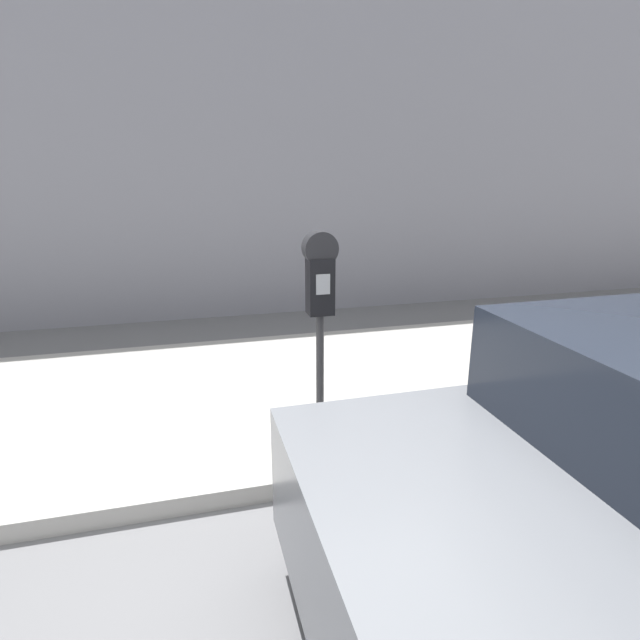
{
  "coord_description": "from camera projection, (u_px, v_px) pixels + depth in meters",
  "views": [
    {
      "loc": [
        -0.46,
        -1.8,
        1.94
      ],
      "look_at": [
        0.3,
        1.11,
        1.05
      ],
      "focal_mm": 28.0,
      "sensor_mm": 36.0,
      "label": 1
    }
  ],
  "objects": [
    {
      "name": "building_facade",
      "position": [
        220.0,
        144.0,
        6.44
      ],
      "size": [
        24.0,
        0.3,
        4.56
      ],
      "color": "gray",
      "rests_on": "ground_plane"
    },
    {
      "name": "sidewalk",
      "position": [
        256.0,
        395.0,
        4.36
      ],
      "size": [
        24.0,
        2.8,
        0.12
      ],
      "color": "#9E9B96",
      "rests_on": "ground_plane"
    },
    {
      "name": "parking_meter",
      "position": [
        320.0,
        291.0,
        3.08
      ],
      "size": [
        0.21,
        0.15,
        1.48
      ],
      "color": "#2D2D30",
      "rests_on": "sidewalk"
    },
    {
      "name": "ground_plane",
      "position": [
        318.0,
        604.0,
        2.33
      ],
      "size": [
        60.0,
        60.0,
        0.0
      ],
      "primitive_type": "plane",
      "color": "slate"
    }
  ]
}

